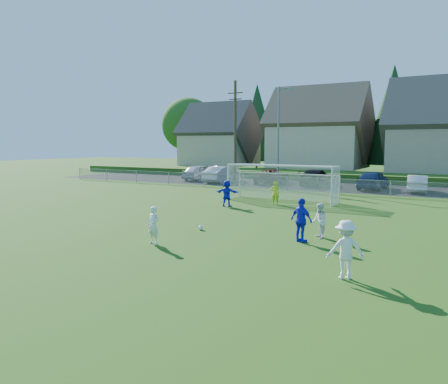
{
  "coord_description": "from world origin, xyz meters",
  "views": [
    {
      "loc": [
        11.03,
        -11.44,
        3.91
      ],
      "look_at": [
        0.0,
        8.0,
        1.4
      ],
      "focal_mm": 35.0,
      "sensor_mm": 36.0,
      "label": 1
    }
  ],
  "objects_px": {
    "car_a": "(200,172)",
    "car_d": "(316,178)",
    "player_blue_a": "(301,220)",
    "car_c": "(272,176)",
    "car_e": "(373,180)",
    "player_white_c": "(346,250)",
    "car_f": "(417,184)",
    "soccer_ball": "(201,228)",
    "soccer_goal": "(283,177)",
    "player_white_b": "(320,221)",
    "car_b": "(222,174)",
    "player_blue_b": "(227,193)",
    "player_white_a": "(153,225)",
    "goalkeeper": "(275,193)"
  },
  "relations": [
    {
      "from": "player_white_c",
      "to": "soccer_goal",
      "type": "height_order",
      "value": "soccer_goal"
    },
    {
      "from": "player_white_c",
      "to": "car_f",
      "type": "height_order",
      "value": "player_white_c"
    },
    {
      "from": "car_e",
      "to": "car_c",
      "type": "bearing_deg",
      "value": -3.16
    },
    {
      "from": "car_b",
      "to": "player_blue_b",
      "type": "bearing_deg",
      "value": 122.31
    },
    {
      "from": "player_blue_a",
      "to": "car_d",
      "type": "height_order",
      "value": "player_blue_a"
    },
    {
      "from": "car_b",
      "to": "car_c",
      "type": "height_order",
      "value": "car_b"
    },
    {
      "from": "player_blue_b",
      "to": "car_f",
      "type": "distance_m",
      "value": 17.14
    },
    {
      "from": "car_b",
      "to": "goalkeeper",
      "type": "bearing_deg",
      "value": 133.29
    },
    {
      "from": "player_white_b",
      "to": "car_b",
      "type": "relative_size",
      "value": 0.3
    },
    {
      "from": "player_white_a",
      "to": "player_white_b",
      "type": "bearing_deg",
      "value": 43.0
    },
    {
      "from": "player_white_b",
      "to": "player_white_a",
      "type": "bearing_deg",
      "value": -86.03
    },
    {
      "from": "car_d",
      "to": "car_e",
      "type": "relative_size",
      "value": 1.08
    },
    {
      "from": "player_white_b",
      "to": "car_e",
      "type": "bearing_deg",
      "value": 150.67
    },
    {
      "from": "car_d",
      "to": "car_f",
      "type": "relative_size",
      "value": 1.25
    },
    {
      "from": "player_blue_b",
      "to": "car_d",
      "type": "bearing_deg",
      "value": -100.17
    },
    {
      "from": "player_blue_a",
      "to": "soccer_ball",
      "type": "bearing_deg",
      "value": 20.82
    },
    {
      "from": "soccer_ball",
      "to": "player_white_c",
      "type": "height_order",
      "value": "player_white_c"
    },
    {
      "from": "player_white_c",
      "to": "soccer_ball",
      "type": "bearing_deg",
      "value": -56.8
    },
    {
      "from": "car_a",
      "to": "soccer_goal",
      "type": "relative_size",
      "value": 0.65
    },
    {
      "from": "soccer_ball",
      "to": "car_c",
      "type": "relative_size",
      "value": 0.04
    },
    {
      "from": "player_blue_a",
      "to": "goalkeeper",
      "type": "xyz_separation_m",
      "value": [
        -5.08,
        9.39,
        -0.14
      ]
    },
    {
      "from": "player_white_a",
      "to": "car_a",
      "type": "relative_size",
      "value": 0.31
    },
    {
      "from": "player_white_a",
      "to": "player_white_c",
      "type": "relative_size",
      "value": 0.86
    },
    {
      "from": "car_e",
      "to": "soccer_goal",
      "type": "relative_size",
      "value": 0.65
    },
    {
      "from": "car_c",
      "to": "car_e",
      "type": "xyz_separation_m",
      "value": [
        9.61,
        -0.91,
        0.12
      ]
    },
    {
      "from": "goalkeeper",
      "to": "car_b",
      "type": "bearing_deg",
      "value": -71.79
    },
    {
      "from": "car_a",
      "to": "car_d",
      "type": "height_order",
      "value": "car_a"
    },
    {
      "from": "car_c",
      "to": "car_f",
      "type": "xyz_separation_m",
      "value": [
        13.09,
        -1.23,
        -0.01
      ]
    },
    {
      "from": "player_blue_a",
      "to": "goalkeeper",
      "type": "bearing_deg",
      "value": -39.84
    },
    {
      "from": "car_a",
      "to": "soccer_goal",
      "type": "xyz_separation_m",
      "value": [
        14.0,
        -11.41,
        0.81
      ]
    },
    {
      "from": "player_blue_b",
      "to": "player_white_c",
      "type": "bearing_deg",
      "value": 124.83
    },
    {
      "from": "player_white_b",
      "to": "car_e",
      "type": "xyz_separation_m",
      "value": [
        -1.82,
        20.71,
        0.09
      ]
    },
    {
      "from": "player_white_b",
      "to": "car_d",
      "type": "height_order",
      "value": "car_d"
    },
    {
      "from": "player_white_a",
      "to": "car_d",
      "type": "relative_size",
      "value": 0.28
    },
    {
      "from": "car_b",
      "to": "car_e",
      "type": "height_order",
      "value": "car_e"
    },
    {
      "from": "player_white_b",
      "to": "car_e",
      "type": "distance_m",
      "value": 20.79
    },
    {
      "from": "player_blue_b",
      "to": "goalkeeper",
      "type": "distance_m",
      "value": 3.21
    },
    {
      "from": "player_white_c",
      "to": "goalkeeper",
      "type": "relative_size",
      "value": 1.15
    },
    {
      "from": "player_white_a",
      "to": "player_blue_a",
      "type": "xyz_separation_m",
      "value": [
        4.89,
        3.14,
        0.15
      ]
    },
    {
      "from": "player_blue_a",
      "to": "player_white_c",
      "type": "bearing_deg",
      "value": 146.73
    },
    {
      "from": "player_white_c",
      "to": "car_b",
      "type": "distance_m",
      "value": 31.53
    },
    {
      "from": "player_blue_b",
      "to": "car_b",
      "type": "height_order",
      "value": "player_blue_b"
    },
    {
      "from": "car_c",
      "to": "car_b",
      "type": "bearing_deg",
      "value": 7.43
    },
    {
      "from": "player_white_b",
      "to": "car_a",
      "type": "height_order",
      "value": "car_a"
    },
    {
      "from": "soccer_ball",
      "to": "soccer_goal",
      "type": "relative_size",
      "value": 0.03
    },
    {
      "from": "car_e",
      "to": "car_d",
      "type": "bearing_deg",
      "value": -8.23
    },
    {
      "from": "player_blue_a",
      "to": "player_blue_b",
      "type": "relative_size",
      "value": 1.08
    },
    {
      "from": "player_white_c",
      "to": "car_a",
      "type": "distance_m",
      "value": 34.42
    },
    {
      "from": "car_f",
      "to": "player_white_c",
      "type": "bearing_deg",
      "value": 86.44
    },
    {
      "from": "player_white_a",
      "to": "player_white_c",
      "type": "height_order",
      "value": "player_white_c"
    }
  ]
}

